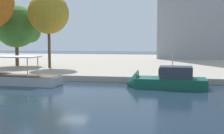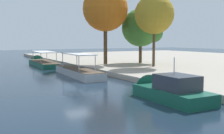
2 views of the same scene
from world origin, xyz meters
The scene contains 7 objects.
ground_plane centered at (0.00, 0.00, 0.00)m, with size 220.00×220.00×0.00m, color #192838.
tour_boat_0 centered at (-26.06, 3.58, 0.29)m, with size 14.83×4.05×3.96m.
tour_boat_1 centered at (-9.81, 3.66, 0.32)m, with size 13.73×3.27×3.97m.
motor_yacht_2 centered at (7.75, 4.40, 0.52)m, with size 7.91×3.20×4.56m.
tree_0 centered at (-16.40, 11.80, 10.02)m, with size 7.55×7.55×13.05m.
tree_1 centered at (-9.27, 16.45, 8.78)m, with size 6.04×6.04×11.02m.
tree_2 centered at (-15.35, 18.72, 6.73)m, with size 6.72×6.72×9.62m.
Camera 2 is at (24.41, -9.96, 4.73)m, focal length 43.73 mm.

